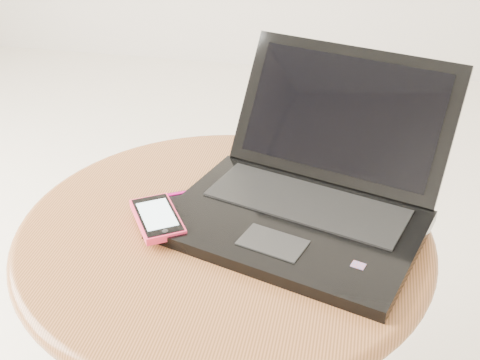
# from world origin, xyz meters

# --- Properties ---
(table) EXTENTS (0.62, 0.62, 0.49)m
(table) POSITION_xyz_m (0.01, 0.03, 0.39)
(table) COLOR #612A18
(table) RESTS_ON ground
(laptop) EXTENTS (0.44, 0.45, 0.21)m
(laptop) POSITION_xyz_m (0.12, 0.09, 0.53)
(laptop) COLOR black
(laptop) RESTS_ON table
(phone_black) EXTENTS (0.12, 0.14, 0.01)m
(phone_black) POSITION_xyz_m (-0.06, 0.03, 0.50)
(phone_black) COLOR black
(phone_black) RESTS_ON table
(phone_pink) EXTENTS (0.11, 0.12, 0.01)m
(phone_pink) POSITION_xyz_m (-0.09, 0.00, 0.51)
(phone_pink) COLOR #EF2D54
(phone_pink) RESTS_ON phone_black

